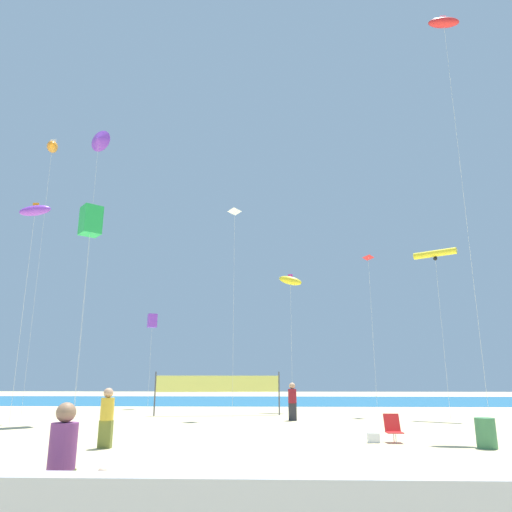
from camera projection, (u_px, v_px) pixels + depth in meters
ground_plane at (230, 448)px, 14.47m from camera, size 120.00×120.00×0.00m
ocean_band at (260, 400)px, 44.57m from camera, size 120.00×20.00×0.01m
mother_figure at (62, 460)px, 6.87m from camera, size 0.39×0.39×1.71m
toddler_figure at (101, 495)px, 6.86m from camera, size 0.18×0.18×0.80m
beachgoer_mustard_shirt at (107, 416)px, 14.56m from camera, size 0.40×0.40×1.76m
beachgoer_maroon_shirt at (292, 400)px, 23.84m from camera, size 0.42×0.42×1.82m
folding_beach_chair at (393, 427)px, 15.79m from camera, size 0.52×0.65×0.89m
trash_barrel at (486, 433)px, 14.41m from camera, size 0.59×0.59×0.88m
volleyball_net at (218, 386)px, 27.18m from camera, size 7.06×1.06×2.40m
beach_handbag at (374, 438)px, 15.58m from camera, size 0.39×0.19×0.31m
kite_green_box at (91, 221)px, 24.63m from camera, size 1.33×1.33×10.69m
kite_yellow_tube at (435, 254)px, 26.67m from camera, size 2.13×1.59×9.00m
kite_red_diamond at (368, 259)px, 28.85m from camera, size 0.54×0.56×9.32m
kite_violet_inflatable at (35, 211)px, 23.42m from camera, size 1.61×0.99×10.46m
kite_violet_delta at (99, 140)px, 28.49m from camera, size 1.41×0.78×16.56m
kite_orange_inflatable at (52, 147)px, 31.02m from camera, size 1.49×2.13×17.20m
kite_white_diamond at (235, 213)px, 27.83m from camera, size 0.62×0.64×11.71m
kite_yellow_inflatable at (290, 281)px, 31.97m from camera, size 1.75×0.93×8.86m
kite_red_inflatable at (444, 24)px, 23.22m from camera, size 1.54×0.71×19.27m
kite_violet_box at (152, 321)px, 34.44m from camera, size 0.81×0.81×6.55m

